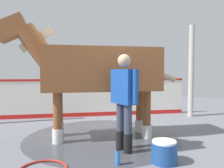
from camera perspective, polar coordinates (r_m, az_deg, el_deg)
name	(u,v)px	position (r m, az deg, el deg)	size (l,w,h in m)	color
ground_plane	(114,133)	(4.98, 0.57, -12.55)	(16.00, 16.00, 0.02)	slate
wet_patch	(102,137)	(4.70, -2.54, -13.37)	(3.12, 3.12, 0.00)	#42444C
barrier_wall	(92,99)	(6.73, -5.17, -3.81)	(3.74, 4.58, 1.13)	white
roof_post_far	(191,71)	(7.05, 19.64, 3.15)	(0.16, 0.16, 2.72)	#B7B2A8
horse	(96,71)	(4.49, -4.05, 3.47)	(2.44, 2.94, 2.43)	brown
handler	(124,96)	(3.72, 3.12, -3.09)	(0.41, 0.60, 1.63)	black
wash_bucket	(164,152)	(3.50, 13.21, -16.56)	(0.38, 0.38, 0.33)	#1E478C
bottle_shampoo	(165,146)	(4.01, 13.51, -15.17)	(0.07, 0.07, 0.18)	white
bottle_spray	(118,157)	(3.36, 1.48, -18.19)	(0.07, 0.07, 0.25)	blue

